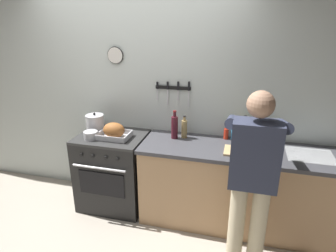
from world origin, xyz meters
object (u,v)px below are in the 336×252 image
(stove, at_px, (114,170))
(stock_pot, at_px, (95,123))
(bottle_vinegar, at_px, (184,128))
(cutting_board, at_px, (243,152))
(bottle_hot_sauce, at_px, (226,133))
(saucepan, at_px, (91,135))
(bottle_dish_soap, at_px, (234,132))
(roasting_pan, at_px, (114,131))
(person_cook, at_px, (253,175))
(bottle_cooking_oil, at_px, (244,130))
(bottle_wine_red, at_px, (175,127))
(bottle_olive_oil, at_px, (260,133))

(stove, height_order, stock_pot, stock_pot)
(stove, height_order, bottle_vinegar, bottle_vinegar)
(cutting_board, height_order, bottle_hot_sauce, bottle_hot_sauce)
(saucepan, relative_size, bottle_dish_soap, 0.72)
(saucepan, bearing_deg, stove, 39.91)
(roasting_pan, distance_m, saucepan, 0.26)
(stove, bearing_deg, person_cook, -21.37)
(bottle_vinegar, bearing_deg, bottle_cooking_oil, 7.98)
(roasting_pan, distance_m, bottle_dish_soap, 1.32)
(roasting_pan, bearing_deg, cutting_board, -1.18)
(bottle_wine_red, distance_m, bottle_vinegar, 0.11)
(bottle_cooking_oil, bearing_deg, person_cook, -84.47)
(stove, bearing_deg, bottle_dish_soap, 10.10)
(saucepan, distance_m, bottle_vinegar, 1.04)
(bottle_cooking_oil, height_order, bottle_wine_red, bottle_wine_red)
(roasting_pan, xyz_separation_m, saucepan, (-0.24, -0.09, -0.04))
(bottle_olive_oil, relative_size, bottle_vinegar, 1.16)
(saucepan, distance_m, cutting_board, 1.63)
(person_cook, height_order, bottle_dish_soap, person_cook)
(roasting_pan, distance_m, stock_pot, 0.32)
(bottle_olive_oil, height_order, bottle_cooking_oil, bottle_olive_oil)
(bottle_cooking_oil, distance_m, bottle_vinegar, 0.65)
(person_cook, distance_m, cutting_board, 0.53)
(bottle_cooking_oil, bearing_deg, bottle_vinegar, -172.02)
(person_cook, height_order, stock_pot, person_cook)
(cutting_board, xyz_separation_m, bottle_vinegar, (-0.64, 0.24, 0.10))
(bottle_olive_oil, relative_size, bottle_dish_soap, 1.38)
(saucepan, bearing_deg, bottle_dish_soap, 14.17)
(roasting_pan, distance_m, bottle_vinegar, 0.78)
(bottle_olive_oil, bearing_deg, bottle_dish_soap, 166.48)
(person_cook, height_order, bottle_cooking_oil, person_cook)
(stove, bearing_deg, cutting_board, -3.44)
(bottle_dish_soap, xyz_separation_m, bottle_vinegar, (-0.54, -0.08, 0.02))
(person_cook, bearing_deg, bottle_wine_red, 61.23)
(stock_pot, relative_size, saucepan, 1.50)
(person_cook, xyz_separation_m, bottle_hot_sauce, (-0.27, 0.84, 0.01))
(stove, bearing_deg, roasting_pan, -40.81)
(roasting_pan, bearing_deg, bottle_olive_oil, 8.65)
(bottle_dish_soap, bearing_deg, bottle_cooking_oil, 3.16)
(bottle_cooking_oil, distance_m, bottle_dish_soap, 0.11)
(cutting_board, bearing_deg, bottle_wine_red, 165.06)
(stock_pot, xyz_separation_m, bottle_hot_sauce, (1.50, 0.17, -0.04))
(roasting_pan, bearing_deg, stove, 139.19)
(stove, relative_size, bottle_cooking_oil, 3.20)
(person_cook, distance_m, bottle_dish_soap, 0.87)
(stove, relative_size, person_cook, 0.54)
(saucepan, height_order, bottle_olive_oil, bottle_olive_oil)
(saucepan, xyz_separation_m, bottle_wine_red, (0.89, 0.25, 0.09))
(bottle_wine_red, height_order, bottle_vinegar, bottle_wine_red)
(bottle_cooking_oil, relative_size, bottle_wine_red, 0.88)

